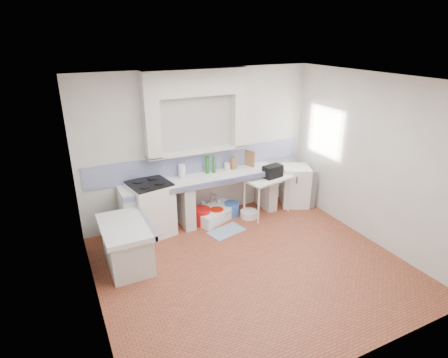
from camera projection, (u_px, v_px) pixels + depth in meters
name	position (u px, v px, depth m)	size (l,w,h in m)	color
floor	(252.00, 267.00, 5.69)	(4.50, 4.50, 0.00)	brown
ceiling	(259.00, 81.00, 4.65)	(4.50, 4.50, 0.00)	silver
wall_back	(200.00, 146.00, 6.84)	(4.50, 4.50, 0.00)	silver
wall_front	(362.00, 255.00, 3.50)	(4.50, 4.50, 0.00)	silver
wall_left	(87.00, 215.00, 4.25)	(4.50, 4.50, 0.00)	silver
wall_right	(373.00, 160.00, 6.08)	(4.50, 4.50, 0.00)	silver
alcove_mass	(196.00, 82.00, 6.25)	(1.90, 0.25, 0.45)	silver
window_frame	(333.00, 131.00, 7.08)	(0.35, 0.86, 1.06)	#321B10
lace_valance	(329.00, 112.00, 6.88)	(0.01, 0.84, 0.24)	white
counter_slab	(202.00, 179.00, 6.74)	(3.00, 0.60, 0.08)	white
counter_lip	(209.00, 185.00, 6.51)	(3.00, 0.04, 0.10)	navy
counter_pier_left	(128.00, 217.00, 6.34)	(0.20, 0.55, 0.82)	silver
counter_pier_mid	(185.00, 205.00, 6.77)	(0.20, 0.55, 0.82)	silver
counter_pier_right	(266.00, 189.00, 7.48)	(0.20, 0.55, 0.82)	silver
peninsula_top	(125.00, 227.00, 5.50)	(0.70, 1.10, 0.08)	white
peninsula_base	(127.00, 247.00, 5.63)	(0.60, 1.00, 0.62)	silver
peninsula_lip	(147.00, 222.00, 5.64)	(0.04, 1.10, 0.10)	navy
backsplash	(201.00, 162.00, 6.93)	(4.27, 0.03, 0.40)	navy
stove	(151.00, 209.00, 6.47)	(0.67, 0.65, 0.95)	white
sink	(215.00, 214.00, 7.10)	(0.89, 0.48, 0.21)	white
side_table	(267.00, 196.00, 7.23)	(0.92, 0.51, 0.04)	white
fridge	(295.00, 186.00, 7.60)	(0.54, 0.54, 0.83)	white
bucket_red	(202.00, 216.00, 6.90)	(0.34, 0.34, 0.31)	#BB0E0D
bucket_orange	(217.00, 215.00, 7.01)	(0.27, 0.27, 0.25)	red
bucket_blue	(231.00, 209.00, 7.24)	(0.29, 0.29, 0.27)	#305DB6
basin_white	(249.00, 214.00, 7.19)	(0.33, 0.33, 0.13)	white
water_bottle_a	(203.00, 210.00, 7.13)	(0.09, 0.09, 0.34)	silver
water_bottle_b	(219.00, 206.00, 7.29)	(0.09, 0.09, 0.33)	silver
black_bag	(273.00, 171.00, 7.06)	(0.37, 0.21, 0.24)	black
green_bottle_a	(207.00, 165.00, 6.86)	(0.07, 0.07, 0.33)	#206A21
green_bottle_b	(214.00, 165.00, 6.90)	(0.07, 0.07, 0.31)	#206A21
knife_block	(233.00, 163.00, 7.10)	(0.11, 0.09, 0.22)	olive
cutting_board	(250.00, 158.00, 7.23)	(0.02, 0.23, 0.32)	olive
paper_towel	(182.00, 171.00, 6.67)	(0.12, 0.12, 0.25)	white
soap_bottle	(227.00, 165.00, 7.05)	(0.09, 0.10, 0.21)	white
rug	(227.00, 231.00, 6.68)	(0.66, 0.37, 0.01)	#285684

